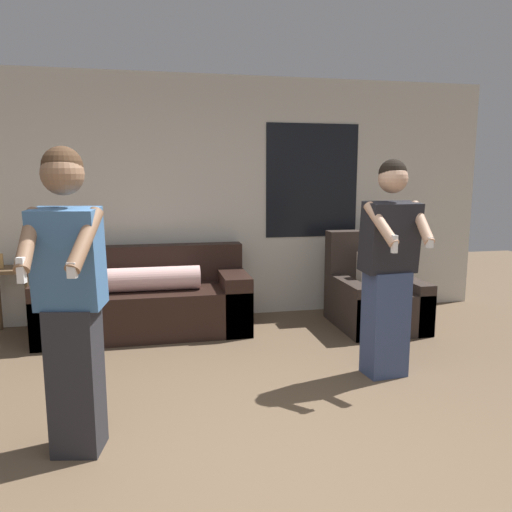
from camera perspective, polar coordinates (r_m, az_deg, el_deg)
name	(u,v)px	position (r m, az deg, el deg)	size (l,w,h in m)	color
ground_plane	(263,487)	(2.89, 0.75, -24.86)	(14.00, 14.00, 0.00)	brown
wall_back	(201,199)	(5.66, -6.33, 6.51)	(6.84, 0.07, 2.70)	beige
couch	(146,301)	(5.33, -12.47, -5.05)	(2.10, 0.85, 0.87)	black
armchair	(374,296)	(5.57, 13.33, -4.51)	(0.85, 0.94, 1.00)	#332823
side_table	(11,281)	(5.67, -26.19, -2.59)	(0.43, 0.38, 0.84)	brown
person_left	(70,298)	(3.01, -20.45, -4.48)	(0.44, 0.52, 1.78)	#28282D
person_right	(389,268)	(4.09, 14.92, -1.32)	(0.49, 0.50, 1.74)	#384770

